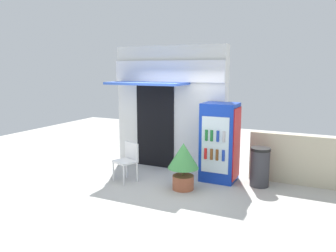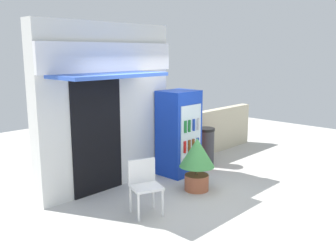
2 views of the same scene
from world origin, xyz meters
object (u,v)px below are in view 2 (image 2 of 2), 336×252
Objects in this scene: drink_cooler at (179,133)px; plastic_chair at (144,182)px; potted_plant_near_shop at (197,159)px; trash_bin at (205,146)px.

drink_cooler reaches higher than plastic_chair.
potted_plant_near_shop is at bearing -119.52° from drink_cooler.
drink_cooler is 1.78× the size of potted_plant_near_shop.
plastic_chair is 1.36m from potted_plant_near_shop.
plastic_chair is at bearing -153.74° from drink_cooler.
drink_cooler is 1.07m from potted_plant_near_shop.
trash_bin is (0.91, 0.00, -0.46)m from drink_cooler.
trash_bin is at bearing 0.11° from drink_cooler.
potted_plant_near_shop is (1.36, 0.02, 0.09)m from plastic_chair.
trash_bin is at bearing 32.41° from potted_plant_near_shop.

